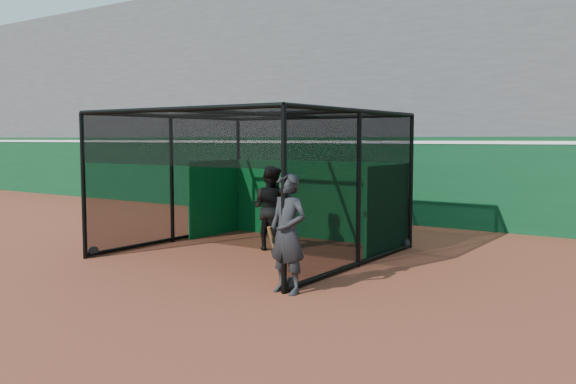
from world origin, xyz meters
The scene contains 6 objects.
ground centered at (0.00, 0.00, 0.00)m, with size 120.00×120.00×0.00m, color brown.
outfield_wall centered at (0.00, 8.50, 1.29)m, with size 50.00×0.50×2.50m.
grandstand centered at (0.00, 12.27, 4.48)m, with size 50.00×7.85×8.95m.
batting_cage centered at (-0.27, 2.42, 1.48)m, with size 5.06×5.05×2.97m.
batter centered at (-0.22, 2.91, 0.93)m, with size 0.90×0.70×1.85m, color black.
on_deck_player centered at (2.24, -0.01, 0.95)m, with size 0.74×0.52×1.91m.
Camera 1 is at (7.65, -7.84, 2.45)m, focal length 38.00 mm.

